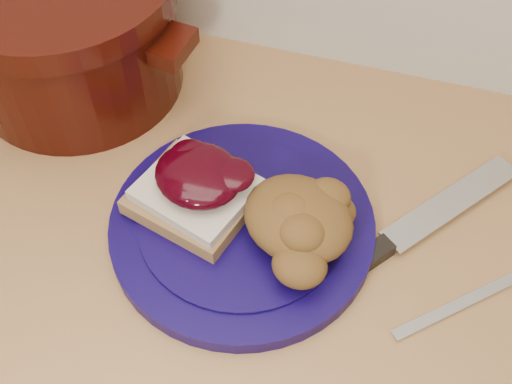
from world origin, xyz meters
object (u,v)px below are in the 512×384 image
(plate, at_px, (242,226))
(dutch_oven, at_px, (68,31))
(chef_knife, at_px, (378,251))
(pepper_grinder, at_px, (7,28))
(butter_knife, at_px, (459,305))

(plate, xyz_separation_m, dutch_oven, (-0.28, 0.17, 0.07))
(chef_knife, xyz_separation_m, dutch_oven, (-0.43, 0.16, 0.07))
(dutch_oven, height_order, pepper_grinder, dutch_oven)
(plate, relative_size, chef_knife, 1.12)
(chef_knife, xyz_separation_m, butter_knife, (0.09, -0.04, -0.01))
(plate, bearing_deg, butter_knife, -5.90)
(chef_knife, height_order, dutch_oven, dutch_oven)
(plate, xyz_separation_m, chef_knife, (0.15, 0.01, -0.00))
(plate, relative_size, butter_knife, 1.84)
(pepper_grinder, bearing_deg, dutch_oven, 0.00)
(butter_knife, relative_size, pepper_grinder, 1.19)
(butter_knife, xyz_separation_m, pepper_grinder, (-0.61, 0.19, 0.06))
(plate, height_order, dutch_oven, dutch_oven)
(dutch_oven, bearing_deg, plate, -31.26)
(pepper_grinder, bearing_deg, chef_knife, -16.94)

